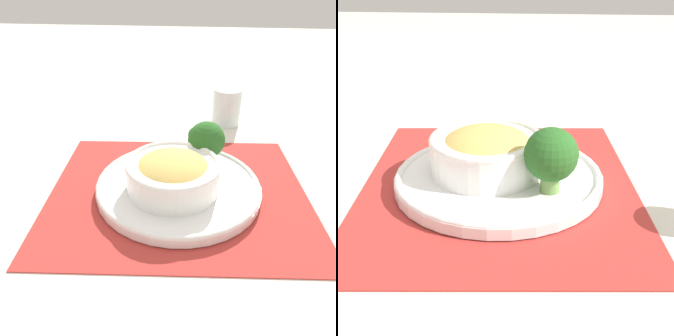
{
  "view_description": "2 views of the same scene",
  "coord_description": "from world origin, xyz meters",
  "views": [
    {
      "loc": [
        0.04,
        -0.51,
        0.37
      ],
      "look_at": [
        -0.02,
        0.0,
        0.05
      ],
      "focal_mm": 35.0,
      "sensor_mm": 36.0,
      "label": 1
    },
    {
      "loc": [
        0.62,
        0.06,
        0.33
      ],
      "look_at": [
        0.01,
        0.01,
        0.04
      ],
      "focal_mm": 50.0,
      "sensor_mm": 36.0,
      "label": 2
    }
  ],
  "objects": [
    {
      "name": "ground_plane",
      "position": [
        0.0,
        0.0,
        0.0
      ],
      "size": [
        4.0,
        4.0,
        0.0
      ],
      "primitive_type": "plane",
      "color": "beige"
    },
    {
      "name": "carrot_slice_middle",
      "position": [
        -0.04,
        0.02,
        0.02
      ],
      "size": [
        0.04,
        0.04,
        0.01
      ],
      "color": "orange",
      "rests_on": "plate"
    },
    {
      "name": "carrot_slice_near",
      "position": [
        -0.03,
        0.03,
        0.02
      ],
      "size": [
        0.04,
        0.04,
        0.01
      ],
      "color": "orange",
      "rests_on": "plate"
    },
    {
      "name": "water_glass",
      "position": [
        0.1,
        0.33,
        0.04
      ],
      "size": [
        0.07,
        0.07,
        0.1
      ],
      "color": "silver",
      "rests_on": "ground_plane"
    },
    {
      "name": "broccoli_floret",
      "position": [
        0.05,
        0.08,
        0.07
      ],
      "size": [
        0.07,
        0.07,
        0.09
      ],
      "color": "#759E51",
      "rests_on": "plate"
    },
    {
      "name": "plate",
      "position": [
        0.0,
        0.0,
        0.02
      ],
      "size": [
        0.31,
        0.31,
        0.02
      ],
      "color": "white",
      "rests_on": "placemat"
    },
    {
      "name": "placemat",
      "position": [
        0.0,
        0.0,
        0.0
      ],
      "size": [
        0.51,
        0.44,
        0.0
      ],
      "color": "#B2332D",
      "rests_on": "ground_plane"
    },
    {
      "name": "carrot_slice_far",
      "position": [
        -0.05,
        0.01,
        0.02
      ],
      "size": [
        0.04,
        0.04,
        0.01
      ],
      "color": "orange",
      "rests_on": "plate"
    },
    {
      "name": "bowl",
      "position": [
        -0.01,
        -0.02,
        0.05
      ],
      "size": [
        0.17,
        0.17,
        0.07
      ],
      "color": "white",
      "rests_on": "plate"
    }
  ]
}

